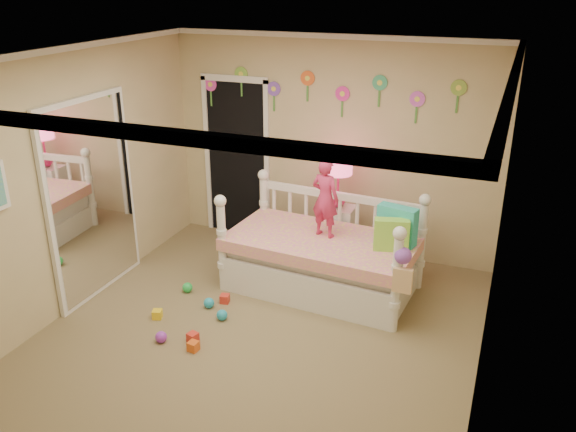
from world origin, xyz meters
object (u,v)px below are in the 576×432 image
at_px(table_lamp, 338,169).
at_px(nightstand, 336,234).
at_px(daybed, 322,242).
at_px(child, 325,198).

bearing_deg(table_lamp, nightstand, 0.00).
height_order(daybed, table_lamp, table_lamp).
height_order(daybed, child, child).
xyz_separation_m(child, nightstand, (-0.06, 0.66, -0.69)).
bearing_deg(daybed, nightstand, 98.63).
distance_m(daybed, table_lamp, 0.94).
xyz_separation_m(daybed, nightstand, (-0.06, 0.72, -0.20)).
height_order(child, nightstand, child).
xyz_separation_m(nightstand, table_lamp, (0.00, 0.00, 0.81)).
xyz_separation_m(daybed, table_lamp, (-0.06, 0.72, 0.60)).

